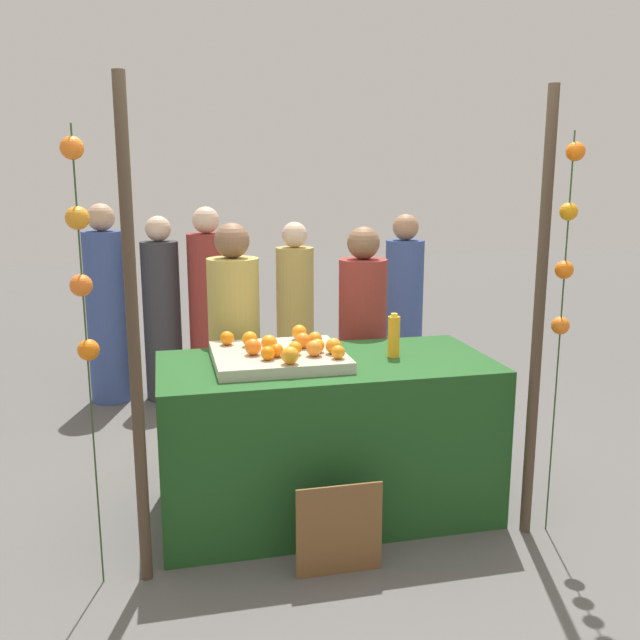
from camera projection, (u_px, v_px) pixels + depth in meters
ground_plane at (326, 509)px, 3.99m from camera, size 24.00×24.00×0.00m
stall_counter at (326, 437)px, 3.90m from camera, size 1.83×0.87×0.89m
orange_tray at (278, 357)px, 3.78m from camera, size 0.70×0.65×0.06m
orange_0 at (334, 346)px, 3.72m from camera, size 0.09×0.09×0.09m
orange_1 at (269, 343)px, 3.78m from camera, size 0.09×0.09×0.09m
orange_2 at (314, 348)px, 3.67m from camera, size 0.09×0.09×0.09m
orange_3 at (290, 355)px, 3.52m from camera, size 0.09×0.09×0.09m
orange_4 at (318, 346)px, 3.75m from camera, size 0.07×0.07×0.07m
orange_5 at (303, 341)px, 3.84m from camera, size 0.09×0.09×0.09m
orange_6 at (277, 350)px, 3.65m from camera, size 0.07×0.07×0.07m
orange_7 at (227, 338)px, 3.91m from camera, size 0.08×0.08×0.08m
orange_8 at (295, 348)px, 3.70m from camera, size 0.07×0.07×0.07m
orange_9 at (299, 332)px, 4.04m from camera, size 0.09×0.09×0.09m
orange_10 at (253, 347)px, 3.69m from camera, size 0.09×0.09×0.09m
orange_11 at (315, 339)px, 3.89m from camera, size 0.08×0.08×0.08m
orange_12 at (338, 352)px, 3.62m from camera, size 0.07×0.07×0.07m
orange_13 at (268, 353)px, 3.60m from camera, size 0.07×0.07×0.07m
orange_14 at (250, 339)px, 3.88m from camera, size 0.09×0.09×0.09m
juice_bottle at (394, 336)px, 3.88m from camera, size 0.07×0.07×0.25m
chalkboard_sign at (339, 530)px, 3.32m from camera, size 0.42×0.03×0.47m
vendor_left at (235, 359)px, 4.38m from camera, size 0.32×0.32×1.60m
vendor_right at (362, 353)px, 4.60m from camera, size 0.31×0.31×1.56m
crowd_person_0 at (403, 316)px, 5.79m from camera, size 0.32×0.32×1.57m
crowd_person_1 at (107, 311)px, 5.77m from camera, size 0.33×0.33×1.66m
crowd_person_2 at (295, 321)px, 5.68m from camera, size 0.30×0.30×1.52m
crowd_person_3 at (162, 315)px, 5.84m from camera, size 0.31×0.31×1.56m
crowd_person_4 at (209, 312)px, 5.82m from camera, size 0.33×0.33×1.63m
canopy_post_left at (134, 343)px, 3.08m from camera, size 0.06×0.06×2.31m
canopy_post_right at (538, 322)px, 3.52m from camera, size 0.06×0.06×2.31m
garland_strand_left at (80, 253)px, 2.97m from camera, size 0.11×0.10×2.10m
garland_strand_right at (567, 246)px, 3.45m from camera, size 0.10×0.11×2.10m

